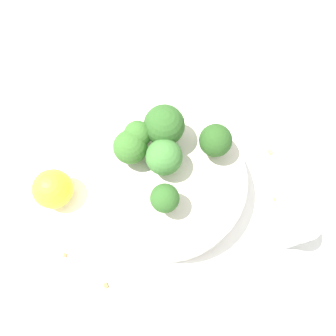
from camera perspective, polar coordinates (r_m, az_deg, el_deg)
ground_plane at (r=0.48m, az=-0.00°, el=-3.70°), size 3.00×3.00×0.00m
bowl at (r=0.46m, az=-0.00°, el=-2.69°), size 0.21×0.21×0.05m
broccoli_floret_0 at (r=0.41m, az=-0.69°, el=1.87°), size 0.05×0.05×0.05m
broccoli_floret_1 at (r=0.39m, az=-0.56°, el=-5.41°), size 0.04×0.04×0.05m
broccoli_floret_2 at (r=0.42m, az=-5.29°, el=5.64°), size 0.04×0.04×0.05m
broccoli_floret_3 at (r=0.42m, az=-0.65°, el=7.38°), size 0.05×0.05×0.07m
broccoli_floret_4 at (r=0.42m, az=-6.92°, el=3.11°), size 0.04×0.04×0.05m
broccoli_floret_5 at (r=0.42m, az=8.23°, el=4.64°), size 0.04×0.04×0.05m
pepper_shaker at (r=0.45m, az=20.86°, el=-9.98°), size 0.04×0.04×0.08m
lemon_wedge at (r=0.48m, az=-19.41°, el=-3.45°), size 0.06×0.06×0.06m
almond_crumb_0 at (r=0.52m, az=17.41°, el=2.80°), size 0.01×0.01×0.01m
almond_crumb_1 at (r=0.46m, az=-10.75°, el=-19.50°), size 0.01×0.01×0.01m
almond_crumb_2 at (r=0.50m, az=18.14°, el=-5.17°), size 0.01×0.01×0.01m
almond_crumb_3 at (r=0.48m, az=-17.53°, el=-14.27°), size 0.01×0.01×0.01m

